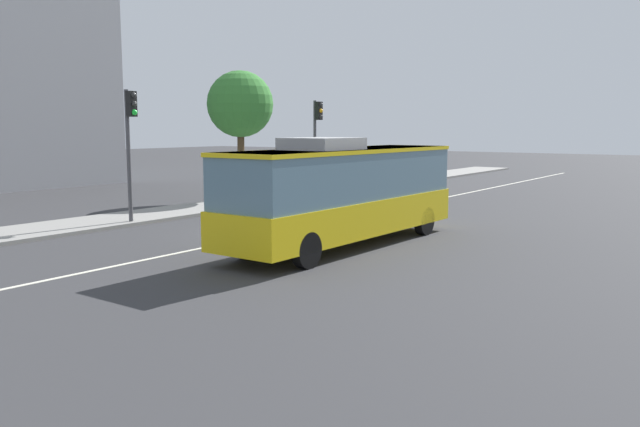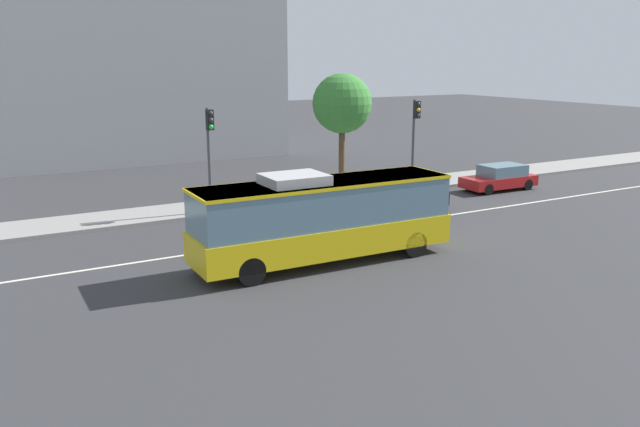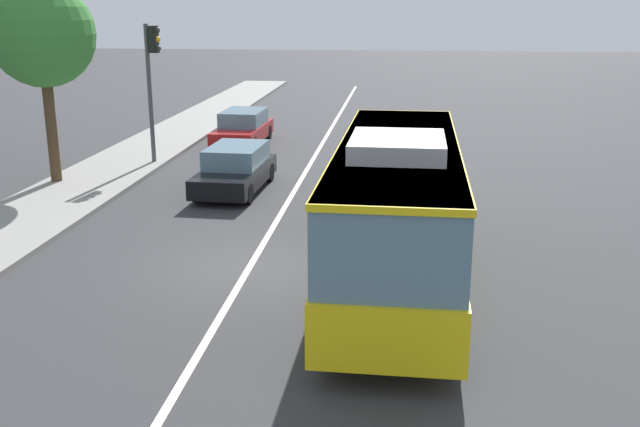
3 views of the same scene
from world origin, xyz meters
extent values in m
plane|color=#333335|center=(0.00, 0.00, 0.00)|extent=(160.00, 160.00, 0.00)
cube|color=gray|center=(0.00, 7.01, 0.07)|extent=(80.00, 3.21, 0.14)
cube|color=silver|center=(0.00, 0.00, 0.01)|extent=(76.00, 0.16, 0.01)
cube|color=yellow|center=(-0.64, -3.38, 0.98)|extent=(10.04, 2.68, 1.10)
cube|color=slate|center=(-0.64, -3.38, 2.31)|extent=(9.84, 2.60, 1.58)
cube|color=yellow|center=(-0.64, -3.38, 3.04)|extent=(9.94, 2.65, 0.12)
cube|color=#B2B2B2|center=(-1.83, -3.36, 3.28)|extent=(2.23, 1.84, 0.36)
cylinder|color=black|center=(2.78, -2.34, 0.50)|extent=(1.01, 0.32, 1.00)
cylinder|color=black|center=(2.74, -4.54, 0.50)|extent=(1.01, 0.32, 1.00)
cylinder|color=black|center=(-4.02, -2.22, 0.50)|extent=(1.01, 0.32, 1.00)
cylinder|color=black|center=(-4.05, -4.42, 0.50)|extent=(1.01, 0.32, 1.00)
cube|color=black|center=(6.95, 1.92, 0.52)|extent=(4.57, 1.99, 0.60)
cube|color=slate|center=(7.20, 1.91, 1.14)|extent=(2.59, 1.76, 0.64)
cylinder|color=black|center=(5.42, 1.18, 0.32)|extent=(0.65, 0.25, 0.64)
cylinder|color=black|center=(5.49, 2.78, 0.32)|extent=(0.65, 0.25, 0.64)
cylinder|color=black|center=(8.42, 1.06, 0.32)|extent=(0.65, 0.25, 0.64)
cylinder|color=black|center=(8.49, 2.65, 0.32)|extent=(0.65, 0.25, 0.64)
cube|color=#B21919|center=(14.93, 3.39, 0.52)|extent=(4.55, 1.92, 0.60)
cube|color=slate|center=(15.18, 3.39, 1.14)|extent=(2.56, 1.72, 0.64)
cylinder|color=black|center=(13.41, 2.63, 0.32)|extent=(0.65, 0.24, 0.64)
cylinder|color=black|center=(13.45, 4.23, 0.32)|extent=(0.65, 0.24, 0.64)
cylinder|color=black|center=(16.41, 2.55, 0.32)|extent=(0.65, 0.24, 0.64)
cylinder|color=black|center=(16.45, 4.15, 0.32)|extent=(0.65, 0.24, 0.64)
cylinder|color=#47474C|center=(-1.70, 5.86, 2.60)|extent=(0.16, 0.16, 5.20)
cube|color=black|center=(-1.69, 5.58, 4.65)|extent=(0.32, 0.29, 0.96)
sphere|color=#2D2D2D|center=(-1.69, 5.43, 4.97)|extent=(0.22, 0.22, 0.22)
sphere|color=#2D2D2D|center=(-1.69, 5.43, 4.65)|extent=(0.22, 0.22, 0.22)
sphere|color=#1ED838|center=(-1.69, 5.43, 4.33)|extent=(0.22, 0.22, 0.22)
cylinder|color=#47474C|center=(10.56, 5.87, 2.60)|extent=(0.16, 0.16, 5.20)
cube|color=black|center=(10.53, 5.59, 4.65)|extent=(0.35, 0.31, 0.96)
sphere|color=#2D2D2D|center=(10.52, 5.45, 4.97)|extent=(0.22, 0.22, 0.22)
sphere|color=#F9A514|center=(10.52, 5.45, 4.65)|extent=(0.22, 0.22, 0.22)
sphere|color=#2D2D2D|center=(10.52, 5.45, 4.33)|extent=(0.22, 0.22, 0.22)
cylinder|color=#4C3823|center=(7.15, 8.12, 1.84)|extent=(0.36, 0.36, 3.69)
sphere|color=#387F33|center=(7.15, 8.12, 4.96)|extent=(3.39, 3.39, 3.39)
cube|color=#939399|center=(-0.17, 30.56, 10.20)|extent=(21.67, 17.51, 20.40)
cube|color=slate|center=(10.65, 30.63, 2.11)|extent=(0.18, 15.63, 1.50)
cube|color=slate|center=(10.65, 30.63, 5.51)|extent=(0.18, 15.63, 1.50)
cube|color=slate|center=(10.65, 30.63, 8.91)|extent=(0.18, 15.63, 1.50)
cube|color=slate|center=(10.65, 30.63, 12.31)|extent=(0.18, 15.63, 1.50)
camera|label=1|loc=(-17.68, -14.55, 3.75)|focal=36.17mm
camera|label=2|loc=(-12.22, -23.62, 7.55)|focal=36.34mm
camera|label=3|loc=(-15.82, -3.43, 5.95)|focal=41.17mm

